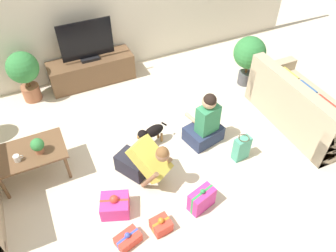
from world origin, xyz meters
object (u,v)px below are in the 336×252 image
gift_box_b (128,239)px  gift_box_a (115,205)px  tv (87,43)px  person_sitting (205,124)px  gift_bag_a (241,148)px  tv_console (92,71)px  potted_plant_back_left (24,71)px  person_kneeling (144,161)px  gift_box_c (161,225)px  dog (151,132)px  gift_box_d (202,199)px  sofa_right (301,108)px  mug (17,158)px  coffee_table (29,155)px  tabletop_plant (38,145)px  potted_plant_corner_right (249,55)px

gift_box_b → gift_box_a: bearing=89.7°
tv → gift_box_a: 2.94m
person_sitting → gift_bag_a: (0.30, -0.53, -0.14)m
tv_console → potted_plant_back_left: potted_plant_back_left is taller
person_kneeling → gift_box_c: bearing=-127.5°
dog → gift_box_a: dog is taller
dog → gift_box_d: 1.29m
tv_console → sofa_right: bearing=-43.0°
sofa_right → gift_box_c: size_ratio=7.40×
dog → gift_box_a: bearing=-56.5°
sofa_right → gift_bag_a: bearing=101.1°
tv → dog: size_ratio=1.76×
gift_bag_a → gift_box_b: bearing=-164.2°
tv → gift_bag_a: tv is taller
person_sitting → dog: size_ratio=1.73×
gift_box_c → mug: mug is taller
dog → gift_box_d: (0.14, -1.28, -0.09)m
person_kneeling → gift_box_b: person_kneeling is taller
coffee_table → person_kneeling: person_kneeling is taller
tv_console → mug: mug is taller
person_kneeling → gift_box_a: size_ratio=1.96×
coffee_table → tv: size_ratio=1.00×
tabletop_plant → gift_bag_a: bearing=-18.5°
person_sitting → potted_plant_back_left: bearing=-56.1°
gift_box_d → person_kneeling: bearing=123.1°
person_sitting → gift_box_b: size_ratio=2.76×
tabletop_plant → gift_box_a: bearing=-55.1°
sofa_right → gift_box_b: size_ratio=5.51×
potted_plant_back_left → tv: bearing=2.6°
potted_plant_corner_right → tv: bearing=153.9°
potted_plant_back_left → gift_bag_a: (2.52, -2.68, -0.37)m
person_kneeling → tabletop_plant: 1.36m
gift_box_a → coffee_table: bearing=128.3°
coffee_table → person_sitting: (2.42, -0.40, -0.08)m
potted_plant_corner_right → person_sitting: bearing=-145.5°
person_sitting → mug: 2.58m
tv_console → gift_box_d: bearing=-81.3°
tv → tabletop_plant: bearing=-122.1°
coffee_table → potted_plant_back_left: 1.77m
gift_box_a → gift_box_b: (-0.00, -0.46, -0.05)m
person_kneeling → potted_plant_corner_right: bearing=-2.7°
gift_box_a → tabletop_plant: 1.25m
tv → gift_box_a: tv is taller
gift_bag_a → tabletop_plant: bearing=161.5°
person_sitting → gift_box_a: size_ratio=2.10×
tv_console → tabletop_plant: (-1.17, -1.87, 0.35)m
tv → gift_box_a: size_ratio=2.13×
tv_console → tv: size_ratio=1.64×
potted_plant_corner_right → tabletop_plant: (-3.69, -0.64, -0.01)m
coffee_table → gift_box_d: (1.80, -1.41, -0.26)m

